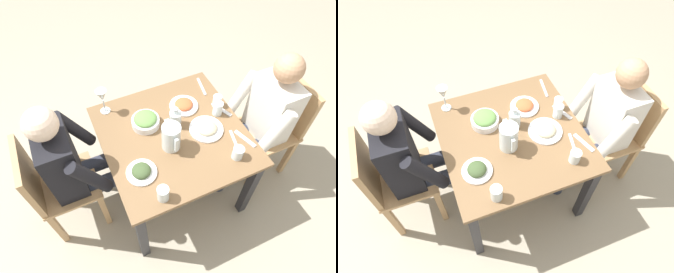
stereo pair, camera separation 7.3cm
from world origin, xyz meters
TOP-DOWN VIEW (x-y plane):
  - ground_plane at (0.00, 0.00)m, footprint 8.00×8.00m
  - dining_table at (0.00, 0.00)m, footprint 0.94×0.94m
  - chair_near at (-0.09, -0.84)m, footprint 0.40×0.40m
  - chair_far at (0.09, 0.84)m, footprint 0.40×0.40m
  - diner_near at (-0.09, -0.64)m, footprint 0.48×0.53m
  - diner_far at (0.09, 0.64)m, footprint 0.48×0.53m
  - water_pitcher at (0.08, -0.06)m, footprint 0.16×0.12m
  - salad_bowl at (-0.15, -0.14)m, footprint 0.19×0.19m
  - plate_rice_curry at (-0.20, 0.17)m, footprint 0.20×0.20m
  - plate_beans at (0.06, 0.21)m, footprint 0.23×0.23m
  - plate_dolmas at (0.19, -0.30)m, footprint 0.19×0.19m
  - water_glass_far_right at (0.33, 0.29)m, footprint 0.07×0.07m
  - water_glass_by_pitcher at (0.39, -0.25)m, footprint 0.07×0.07m
  - water_glass_far_left at (-0.04, 0.35)m, footprint 0.07×0.07m
  - water_glass_near_right at (-0.11, 0.39)m, footprint 0.06×0.06m
  - wine_glass at (-0.39, -0.35)m, footprint 0.08×0.08m
  - oil_carafe at (-0.07, 0.04)m, footprint 0.08×0.08m
  - fork_near at (0.23, 0.41)m, footprint 0.17×0.07m
  - knife_near at (-0.32, 0.38)m, footprint 0.19×0.05m
  - fork_far at (-0.06, 0.40)m, footprint 0.17×0.08m
  - knife_far at (0.22, 0.34)m, footprint 0.18×0.06m

SIDE VIEW (x-z plane):
  - ground_plane at x=0.00m, z-range 0.00..0.00m
  - chair_near at x=-0.09m, z-range 0.06..0.96m
  - chair_far at x=0.09m, z-range 0.06..0.96m
  - dining_table at x=0.00m, z-range 0.25..0.97m
  - diner_near at x=-0.09m, z-range 0.06..1.26m
  - diner_far at x=0.09m, z-range 0.06..1.26m
  - fork_near at x=0.23m, z-range 0.73..0.73m
  - knife_near at x=-0.32m, z-range 0.73..0.73m
  - fork_far at x=-0.06m, z-range 0.73..0.73m
  - knife_far at x=0.22m, z-range 0.73..0.73m
  - plate_rice_curry at x=-0.20m, z-range 0.72..0.77m
  - plate_beans at x=0.06m, z-range 0.72..0.77m
  - plate_dolmas at x=0.19m, z-range 0.72..0.77m
  - salad_bowl at x=-0.15m, z-range 0.72..0.81m
  - water_glass_far_right at x=0.33m, z-range 0.73..0.81m
  - water_glass_near_right at x=-0.11m, z-range 0.73..0.82m
  - water_glass_far_left at x=-0.04m, z-range 0.73..0.83m
  - water_glass_by_pitcher at x=0.39m, z-range 0.73..0.83m
  - oil_carafe at x=-0.07m, z-range 0.70..0.87m
  - water_pitcher at x=0.08m, z-range 0.73..0.92m
  - wine_glass at x=-0.39m, z-range 0.77..0.97m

